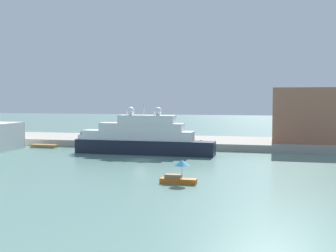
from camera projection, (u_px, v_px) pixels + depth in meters
ground at (141, 161)px, 71.87m from camera, size 400.00×400.00×0.00m
quay_dock at (175, 142)px, 96.17m from camera, size 110.00×18.28×1.43m
large_yacht at (142, 138)px, 80.01m from camera, size 26.84×3.78×10.12m
small_motorboat at (179, 174)px, 52.32m from camera, size 4.55×1.99×2.98m
work_barge at (44, 146)px, 90.99m from camera, size 5.71×1.73×0.66m
harbor_building at (309, 115)px, 89.42m from camera, size 15.22×12.55×11.32m
parked_car at (87, 135)px, 96.90m from camera, size 4.06×1.83×1.49m
person_figure at (103, 135)px, 97.92m from camera, size 0.36×0.36×1.55m
mooring_bollard at (201, 142)px, 86.31m from camera, size 0.48×0.48×0.63m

